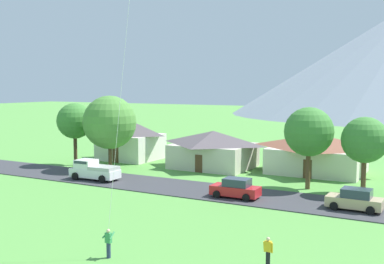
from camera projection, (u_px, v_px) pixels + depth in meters
name	position (u px, v px, depth m)	size (l,w,h in m)	color
road_strip	(273.00, 199.00, 40.94)	(160.00, 6.66, 0.08)	#38383D
house_left_center	(317.00, 153.00, 53.22)	(10.67, 8.44, 4.36)	beige
house_right_center	(213.00, 149.00, 56.53)	(9.54, 8.02, 4.38)	beige
house_rightmost	(131.00, 139.00, 62.89)	(7.58, 7.08, 5.12)	silver
tree_near_left	(309.00, 132.00, 44.49)	(4.61, 4.61, 7.74)	brown
tree_left_of_center	(75.00, 121.00, 57.90)	(4.33, 4.33, 7.61)	#4C3823
tree_center	(110.00, 122.00, 54.90)	(6.16, 6.16, 8.58)	#4C3823
tree_right_of_center	(365.00, 140.00, 42.28)	(4.11, 4.11, 6.98)	brown
parked_car_tan_mid_west	(355.00, 200.00, 37.14)	(4.23, 2.14, 1.68)	tan
parked_car_red_mid_east	(236.00, 188.00, 41.23)	(4.25, 2.17, 1.68)	red
pickup_truck_white_west_side	(94.00, 170.00, 49.09)	(5.27, 2.48, 1.99)	white
watcher_person	(268.00, 252.00, 25.55)	(0.56, 0.24, 1.68)	black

